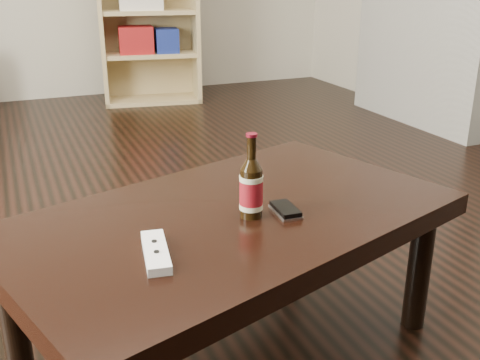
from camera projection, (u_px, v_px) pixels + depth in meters
name	position (u px, v px, depth m)	size (l,w,h in m)	color
floor	(127.00, 261.00, 2.08)	(5.00, 6.00, 0.01)	black
bookshelf	(146.00, 8.00, 4.31)	(0.80, 0.47, 1.40)	tan
coffee_table	(232.00, 231.00, 1.45)	(1.29, 0.98, 0.43)	black
beer_bottle	(251.00, 188.00, 1.38)	(0.07, 0.07, 0.21)	black
phone	(285.00, 210.00, 1.42)	(0.06, 0.11, 0.02)	#B2B2B5
remote	(156.00, 252.00, 1.21)	(0.08, 0.19, 0.02)	white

